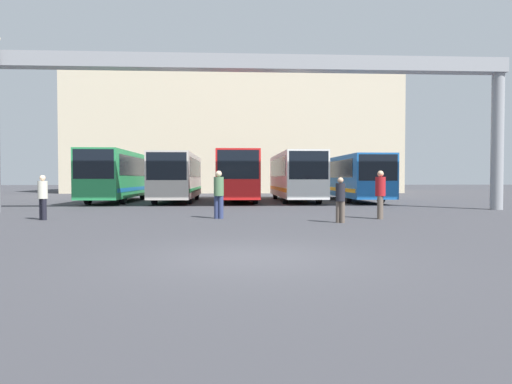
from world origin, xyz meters
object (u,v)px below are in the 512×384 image
at_px(bus_slot_3, 295,174).
at_px(pedestrian_near_center, 219,193).
at_px(bus_slot_0, 118,174).
at_px(bus_slot_2, 237,174).
at_px(pedestrian_far_center, 340,199).
at_px(bus_slot_1, 178,175).
at_px(pedestrian_mid_left, 43,196).
at_px(bus_slot_4, 350,176).
at_px(pedestrian_near_left, 380,193).

height_order(bus_slot_3, pedestrian_near_center, bus_slot_3).
xyz_separation_m(bus_slot_0, pedestrian_near_center, (7.08, -13.11, -0.90)).
bearing_deg(bus_slot_2, pedestrian_far_center, -77.36).
distance_m(bus_slot_0, bus_slot_1, 3.98).
xyz_separation_m(bus_slot_1, pedestrian_mid_left, (-3.49, -13.19, -0.90)).
distance_m(bus_slot_2, bus_slot_4, 7.96).
bearing_deg(bus_slot_1, bus_slot_2, 7.46).
bearing_deg(bus_slot_3, bus_slot_4, 6.12).
bearing_deg(pedestrian_far_center, pedestrian_near_left, 70.73).
bearing_deg(bus_slot_4, bus_slot_0, -177.66).
distance_m(pedestrian_far_center, pedestrian_near_center, 4.73).
height_order(pedestrian_mid_left, pedestrian_near_left, pedestrian_near_left).
xyz_separation_m(bus_slot_0, bus_slot_4, (15.90, 0.65, -0.13)).
height_order(bus_slot_1, pedestrian_near_left, bus_slot_1).
height_order(bus_slot_1, pedestrian_mid_left, bus_slot_1).
distance_m(bus_slot_4, pedestrian_far_center, 16.34).
bearing_deg(bus_slot_2, pedestrian_near_center, -93.71).
bearing_deg(pedestrian_far_center, pedestrian_near_center, -170.16).
xyz_separation_m(bus_slot_2, pedestrian_near_center, (-0.87, -13.47, -0.89)).
xyz_separation_m(pedestrian_near_left, pedestrian_near_center, (-6.23, 0.48, -0.00)).
relative_size(bus_slot_0, bus_slot_3, 0.96).
bearing_deg(bus_slot_0, bus_slot_2, 2.58).
bearing_deg(pedestrian_far_center, bus_slot_0, 160.94).
distance_m(bus_slot_3, pedestrian_mid_left, 17.78).
relative_size(pedestrian_near_left, pedestrian_near_center, 1.00).
height_order(bus_slot_4, pedestrian_near_left, bus_slot_4).
xyz_separation_m(bus_slot_3, pedestrian_near_center, (-4.85, -13.34, -0.86)).
relative_size(bus_slot_4, pedestrian_near_left, 6.49).
bearing_deg(bus_slot_3, pedestrian_near_left, -84.29).
relative_size(bus_slot_3, pedestrian_mid_left, 6.66).
xyz_separation_m(bus_slot_3, pedestrian_near_left, (1.38, -13.82, -0.86)).
bearing_deg(bus_slot_2, bus_slot_3, -1.92).
bearing_deg(bus_slot_0, pedestrian_near_left, -45.61).
bearing_deg(pedestrian_mid_left, pedestrian_near_center, -137.95).
xyz_separation_m(bus_slot_3, pedestrian_far_center, (-0.53, -15.26, -1.00)).
xyz_separation_m(bus_slot_4, pedestrian_near_left, (-2.59, -14.25, -0.76)).
bearing_deg(pedestrian_near_left, pedestrian_near_center, -67.09).
bearing_deg(bus_slot_0, pedestrian_far_center, -52.82).
xyz_separation_m(pedestrian_mid_left, pedestrian_near_center, (6.59, 0.24, 0.09)).
relative_size(bus_slot_1, pedestrian_mid_left, 6.20).
relative_size(bus_slot_1, pedestrian_far_center, 6.53).
distance_m(bus_slot_2, pedestrian_far_center, 15.80).
relative_size(bus_slot_0, bus_slot_4, 0.89).
bearing_deg(pedestrian_far_center, bus_slot_4, 107.75).
height_order(bus_slot_0, pedestrian_near_center, bus_slot_0).
height_order(pedestrian_far_center, pedestrian_near_center, pedestrian_near_center).
bearing_deg(bus_slot_0, bus_slot_3, 1.08).
xyz_separation_m(bus_slot_3, bus_slot_4, (3.98, 0.43, -0.10)).
relative_size(bus_slot_1, bus_slot_3, 0.93).
xyz_separation_m(bus_slot_1, bus_slot_4, (11.93, 0.81, -0.05)).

